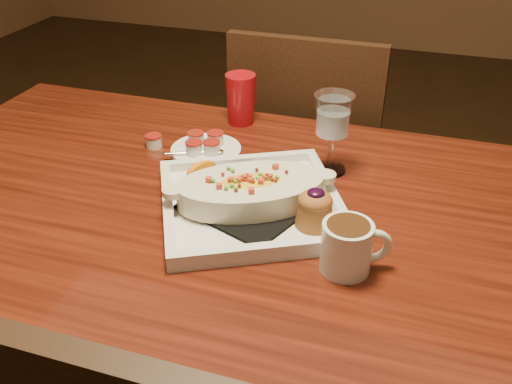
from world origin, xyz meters
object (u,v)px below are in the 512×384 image
(table, at_px, (237,256))
(red_tumbler, at_px, (241,99))
(saucer, at_px, (205,148))
(chair_far, at_px, (310,169))
(plate, at_px, (254,196))
(coffee_mug, at_px, (348,245))
(goblet, at_px, (333,119))

(table, distance_m, red_tumbler, 0.43)
(saucer, bearing_deg, table, -54.45)
(chair_far, xyz_separation_m, saucer, (-0.15, -0.43, 0.26))
(plate, distance_m, coffee_mug, 0.22)
(goblet, bearing_deg, red_tumbler, 146.29)
(table, xyz_separation_m, red_tumbler, (-0.12, 0.38, 0.16))
(chair_far, xyz_separation_m, coffee_mug, (0.22, -0.72, 0.29))
(coffee_mug, relative_size, saucer, 0.72)
(chair_far, xyz_separation_m, plate, (0.03, -0.61, 0.27))
(chair_far, bearing_deg, table, 90.00)
(plate, bearing_deg, table, -168.25)
(goblet, xyz_separation_m, red_tumbler, (-0.25, 0.17, -0.06))
(table, xyz_separation_m, coffee_mug, (0.22, -0.09, 0.14))
(plate, relative_size, saucer, 2.82)
(chair_far, distance_m, red_tumbler, 0.41)
(table, relative_size, coffee_mug, 13.57)
(goblet, bearing_deg, plate, -118.23)
(coffee_mug, bearing_deg, saucer, 118.40)
(plate, distance_m, saucer, 0.25)
(plate, xyz_separation_m, red_tumbler, (-0.15, 0.36, 0.03))
(plate, height_order, coffee_mug, coffee_mug)
(coffee_mug, xyz_separation_m, red_tumbler, (-0.34, 0.47, 0.01))
(chair_far, xyz_separation_m, red_tumbler, (-0.12, -0.25, 0.30))
(coffee_mug, bearing_deg, table, 134.77)
(goblet, bearing_deg, coffee_mug, -73.28)
(goblet, distance_m, saucer, 0.29)
(goblet, bearing_deg, table, -121.39)
(coffee_mug, bearing_deg, goblet, 84.02)
(table, height_order, saucer, saucer)
(table, xyz_separation_m, plate, (0.03, 0.02, 0.13))
(plate, bearing_deg, chair_far, 64.98)
(table, bearing_deg, coffee_mug, -22.53)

